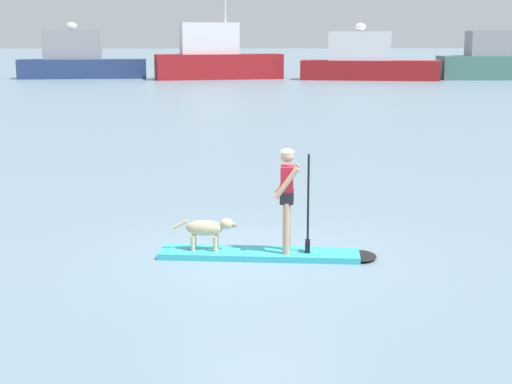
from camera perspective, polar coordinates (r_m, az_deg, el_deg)
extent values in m
plane|color=gray|center=(13.02, 0.24, -4.76)|extent=(400.00, 400.00, 0.00)
cube|color=#33B2BF|center=(13.00, 0.24, -4.55)|extent=(3.38, 1.11, 0.10)
ellipsoid|color=black|center=(13.00, 7.59, -4.66)|extent=(0.64, 0.72, 0.10)
cylinder|color=tan|center=(12.98, 2.28, -2.42)|extent=(0.12, 0.12, 0.85)
cylinder|color=tan|center=(12.73, 2.24, -2.70)|extent=(0.12, 0.12, 0.85)
cube|color=black|center=(12.75, 2.28, -0.35)|extent=(0.26, 0.39, 0.20)
cube|color=#B21E2D|center=(12.70, 2.28, 0.60)|extent=(0.24, 0.36, 0.59)
sphere|color=tan|center=(12.62, 2.30, 2.67)|extent=(0.22, 0.22, 0.22)
ellipsoid|color=white|center=(12.61, 2.30, 2.94)|extent=(0.23, 0.23, 0.11)
cylinder|color=tan|center=(12.88, 2.32, 0.97)|extent=(0.43, 0.14, 0.54)
cylinder|color=tan|center=(12.51, 2.25, 0.66)|extent=(0.43, 0.14, 0.54)
cylinder|color=black|center=(12.76, 3.84, -0.86)|extent=(0.04, 0.04, 1.64)
cube|color=black|center=(12.93, 3.80, -3.97)|extent=(0.10, 0.19, 0.20)
ellipsoid|color=#CCB78C|center=(12.99, -3.80, -2.64)|extent=(0.65, 0.30, 0.26)
ellipsoid|color=#CCB78C|center=(12.92, -2.17, -2.34)|extent=(0.24, 0.19, 0.18)
ellipsoid|color=gray|center=(12.92, -1.68, -2.43)|extent=(0.13, 0.09, 0.08)
cylinder|color=#CCB78C|center=(13.04, -5.59, -2.39)|extent=(0.27, 0.08, 0.18)
cylinder|color=#CCB78C|center=(13.10, -2.92, -3.65)|extent=(0.07, 0.07, 0.25)
cylinder|color=#CCB78C|center=(12.95, -3.01, -3.83)|extent=(0.07, 0.07, 0.25)
cylinder|color=#CCB78C|center=(13.15, -4.54, -3.61)|extent=(0.07, 0.07, 0.25)
cylinder|color=#CCB78C|center=(13.01, -4.65, -3.79)|extent=(0.07, 0.07, 0.25)
cube|color=navy|center=(68.23, -12.56, 8.80)|extent=(10.74, 3.19, 1.60)
cube|color=gray|center=(68.31, -13.31, 10.46)|extent=(4.88, 2.18, 2.41)
ellipsoid|color=white|center=(68.31, -13.37, 11.76)|extent=(0.90, 0.90, 0.60)
cube|color=maroon|center=(65.51, -2.72, 9.16)|extent=(10.76, 4.34, 2.05)
cube|color=silver|center=(65.45, -3.44, 11.17)|extent=(4.98, 2.70, 2.56)
cylinder|color=silver|center=(65.49, -2.29, 13.25)|extent=(0.20, 0.20, 7.29)
cylinder|color=silver|center=(65.45, -3.44, 11.10)|extent=(3.63, 0.79, 0.14)
cube|color=maroon|center=(64.82, 8.30, 8.82)|extent=(11.38, 4.71, 1.58)
cube|color=silver|center=(64.60, 7.62, 10.56)|extent=(5.27, 2.85, 2.32)
ellipsoid|color=white|center=(64.60, 7.65, 11.90)|extent=(0.90, 0.90, 0.60)
cube|color=#3F7266|center=(68.36, 17.94, 8.66)|extent=(11.37, 3.84, 1.92)
cube|color=gray|center=(68.01, 17.37, 10.36)|extent=(5.17, 2.70, 2.04)
cylinder|color=silver|center=(68.01, 17.38, 10.51)|extent=(3.93, 0.35, 0.14)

